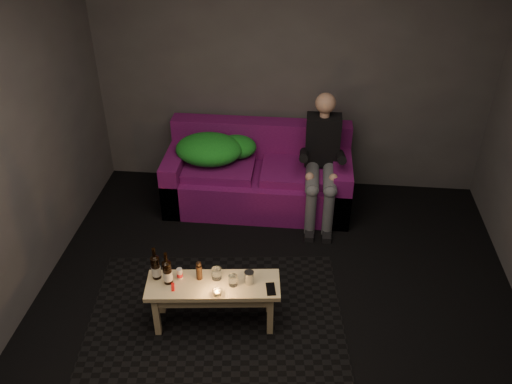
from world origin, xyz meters
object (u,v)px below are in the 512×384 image
at_px(person, 322,158).
at_px(sofa, 259,177).
at_px(steel_cup, 249,277).
at_px(coffee_table, 213,291).
at_px(beer_bottle_b, 167,272).
at_px(beer_bottle_a, 156,267).

bearing_deg(person, sofa, 166.50).
relative_size(sofa, steel_cup, 18.20).
height_order(person, coffee_table, person).
xyz_separation_m(sofa, beer_bottle_b, (-0.51, -1.77, 0.23)).
bearing_deg(beer_bottle_a, sofa, 70.37).
bearing_deg(coffee_table, sofa, 84.21).
distance_m(coffee_table, beer_bottle_a, 0.47).
distance_m(person, steel_cup, 1.66).
height_order(sofa, beer_bottle_a, sofa).
height_order(sofa, steel_cup, sofa).
distance_m(sofa, coffee_table, 1.76).
relative_size(person, steel_cup, 12.15).
bearing_deg(beer_bottle_b, coffee_table, 2.84).
xyz_separation_m(person, steel_cup, (-0.54, -1.56, -0.18)).
relative_size(beer_bottle_b, steel_cup, 2.75).
bearing_deg(beer_bottle_a, coffee_table, -3.58).
bearing_deg(beer_bottle_b, beer_bottle_a, 156.24).
height_order(sofa, beer_bottle_b, sofa).
bearing_deg(person, steel_cup, -108.97).
height_order(person, steel_cup, person).
xyz_separation_m(sofa, coffee_table, (-0.18, -1.75, 0.05)).
height_order(beer_bottle_a, steel_cup, beer_bottle_a).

